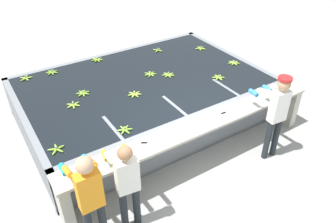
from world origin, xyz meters
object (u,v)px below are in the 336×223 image
at_px(banana_bunch_floating_8, 234,63).
at_px(worker_2, 277,110).
at_px(worker_0, 90,195).
at_px(banana_bunch_floating_1, 135,94).
at_px(banana_bunch_floating_5, 73,105).
at_px(banana_bunch_floating_10, 168,75).
at_px(worker_1, 127,180).
at_px(banana_bunch_floating_3, 26,78).
at_px(knife_1, 149,142).
at_px(banana_bunch_floating_4, 218,77).
at_px(banana_bunch_floating_13, 52,72).
at_px(banana_bunch_floating_0, 125,130).
at_px(banana_bunch_floating_6, 150,74).
at_px(banana_bunch_floating_7, 83,93).
at_px(knife_0, 226,112).
at_px(banana_bunch_floating_12, 200,48).
at_px(banana_bunch_floating_11, 56,149).
at_px(banana_bunch_floating_9, 158,50).
at_px(banana_bunch_floating_2, 97,60).

bearing_deg(banana_bunch_floating_8, worker_2, -113.21).
bearing_deg(worker_0, banana_bunch_floating_1, 49.62).
height_order(banana_bunch_floating_5, banana_bunch_floating_10, same).
distance_m(worker_1, banana_bunch_floating_3, 3.90).
xyz_separation_m(worker_0, knife_1, (1.23, 0.61, -0.10)).
height_order(banana_bunch_floating_8, banana_bunch_floating_10, same).
height_order(banana_bunch_floating_4, banana_bunch_floating_13, same).
bearing_deg(banana_bunch_floating_3, banana_bunch_floating_0, -71.11).
relative_size(banana_bunch_floating_13, knife_1, 0.88).
xyz_separation_m(banana_bunch_floating_0, knife_1, (0.17, -0.50, -0.01)).
bearing_deg(banana_bunch_floating_13, banana_bunch_floating_10, -35.63).
xyz_separation_m(worker_0, banana_bunch_floating_0, (1.06, 1.12, -0.10)).
xyz_separation_m(banana_bunch_floating_6, banana_bunch_floating_8, (1.93, -0.58, 0.00)).
height_order(worker_0, banana_bunch_floating_7, worker_0).
relative_size(banana_bunch_floating_1, knife_0, 0.80).
bearing_deg(banana_bunch_floating_0, banana_bunch_floating_5, 110.79).
xyz_separation_m(banana_bunch_floating_0, banana_bunch_floating_12, (3.18, 2.03, 0.00)).
relative_size(worker_2, banana_bunch_floating_10, 6.08).
xyz_separation_m(banana_bunch_floating_12, banana_bunch_floating_13, (-3.58, 0.75, -0.00)).
height_order(banana_bunch_floating_10, knife_0, banana_bunch_floating_10).
height_order(banana_bunch_floating_10, banana_bunch_floating_11, same).
distance_m(banana_bunch_floating_9, banana_bunch_floating_10, 1.34).
bearing_deg(banana_bunch_floating_1, banana_bunch_floating_8, -0.29).
height_order(banana_bunch_floating_3, banana_bunch_floating_6, same).
height_order(banana_bunch_floating_9, knife_0, banana_bunch_floating_9).
distance_m(banana_bunch_floating_1, banana_bunch_floating_10, 1.06).
bearing_deg(knife_1, banana_bunch_floating_3, 108.87).
bearing_deg(banana_bunch_floating_2, worker_2, -66.17).
relative_size(worker_0, banana_bunch_floating_8, 5.95).
bearing_deg(banana_bunch_floating_9, banana_bunch_floating_8, -54.88).
xyz_separation_m(banana_bunch_floating_3, banana_bunch_floating_7, (0.81, -1.27, -0.00)).
distance_m(banana_bunch_floating_1, knife_1, 1.54).
xyz_separation_m(worker_2, banana_bunch_floating_11, (-3.56, 1.24, -0.14)).
height_order(banana_bunch_floating_5, banana_bunch_floating_13, same).
relative_size(banana_bunch_floating_7, banana_bunch_floating_12, 1.01).
bearing_deg(knife_0, worker_2, -43.26).
xyz_separation_m(banana_bunch_floating_13, knife_0, (2.21, -3.29, -0.01)).
relative_size(banana_bunch_floating_4, banana_bunch_floating_11, 1.02).
distance_m(worker_1, banana_bunch_floating_0, 1.18).
bearing_deg(banana_bunch_floating_8, banana_bunch_floating_12, 97.13).
bearing_deg(worker_2, banana_bunch_floating_3, 130.97).
distance_m(banana_bunch_floating_7, banana_bunch_floating_9, 2.55).
bearing_deg(banana_bunch_floating_1, banana_bunch_floating_5, 166.34).
bearing_deg(banana_bunch_floating_11, banana_bunch_floating_7, 55.38).
distance_m(worker_2, banana_bunch_floating_1, 2.70).
relative_size(banana_bunch_floating_4, banana_bunch_floating_13, 1.01).
relative_size(worker_1, knife_1, 4.88).
distance_m(worker_0, banana_bunch_floating_2, 4.33).
bearing_deg(banana_bunch_floating_8, banana_bunch_floating_13, 153.58).
height_order(worker_0, banana_bunch_floating_9, worker_0).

